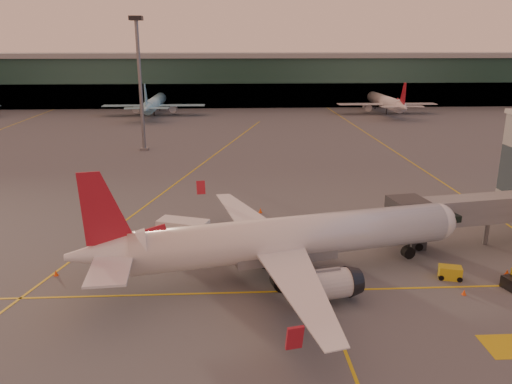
{
  "coord_description": "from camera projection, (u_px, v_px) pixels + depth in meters",
  "views": [
    {
      "loc": [
        -2.86,
        -33.78,
        20.66
      ],
      "look_at": [
        -0.03,
        18.57,
        5.0
      ],
      "focal_mm": 35.0,
      "sensor_mm": 36.0,
      "label": 1
    }
  ],
  "objects": [
    {
      "name": "ground",
      "position": [
        269.0,
        323.0,
        38.38
      ],
      "size": [
        600.0,
        600.0,
        0.0
      ],
      "primitive_type": "plane",
      "color": "#4C4F54",
      "rests_on": "ground"
    },
    {
      "name": "taxi_markings",
      "position": [
        202.0,
        177.0,
        80.57
      ],
      "size": [
        100.12,
        173.0,
        0.01
      ],
      "color": "gold",
      "rests_on": "ground"
    },
    {
      "name": "terminal",
      "position": [
        237.0,
        79.0,
        171.54
      ],
      "size": [
        400.0,
        20.0,
        17.6
      ],
      "color": "#19382D",
      "rests_on": "ground"
    },
    {
      "name": "mast_west_near",
      "position": [
        140.0,
        75.0,
        96.24
      ],
      "size": [
        2.4,
        2.4,
        25.6
      ],
      "color": "slate",
      "rests_on": "ground"
    },
    {
      "name": "distant_aircraft_row",
      "position": [
        169.0,
        115.0,
        150.2
      ],
      "size": [
        290.0,
        34.0,
        13.0
      ],
      "color": "#84C6DD",
      "rests_on": "ground"
    },
    {
      "name": "main_airplane",
      "position": [
        282.0,
        240.0,
        45.08
      ],
      "size": [
        36.29,
        33.0,
        11.05
      ],
      "rotation": [
        0.0,
        0.0,
        0.22
      ],
      "color": "white",
      "rests_on": "ground"
    },
    {
      "name": "jet_bridge",
      "position": [
        500.0,
        210.0,
        52.69
      ],
      "size": [
        23.04,
        6.79,
        5.59
      ],
      "color": "slate",
      "rests_on": "ground"
    },
    {
      "name": "catering_truck",
      "position": [
        184.0,
        236.0,
        49.84
      ],
      "size": [
        5.38,
        3.67,
        3.84
      ],
      "rotation": [
        0.0,
        0.0,
        -0.34
      ],
      "color": "#A33A17",
      "rests_on": "ground"
    },
    {
      "name": "gpu_cart",
      "position": [
        450.0,
        273.0,
        45.44
      ],
      "size": [
        2.28,
        1.73,
        1.19
      ],
      "rotation": [
        0.0,
        0.0,
        -0.28
      ],
      "color": "gold",
      "rests_on": "ground"
    },
    {
      "name": "cone_nose",
      "position": [
        507.0,
        272.0,
        46.23
      ],
      "size": [
        0.46,
        0.46,
        0.58
      ],
      "color": "#F84F0D",
      "rests_on": "ground"
    },
    {
      "name": "cone_tail",
      "position": [
        56.0,
        273.0,
        46.14
      ],
      "size": [
        0.42,
        0.42,
        0.53
      ],
      "color": "#F84F0D",
      "rests_on": "ground"
    },
    {
      "name": "cone_wing_left",
      "position": [
        260.0,
        210.0,
        63.26
      ],
      "size": [
        0.49,
        0.49,
        0.62
      ],
      "color": "#F84F0D",
      "rests_on": "ground"
    },
    {
      "name": "cone_fwd",
      "position": [
        464.0,
        292.0,
        42.62
      ],
      "size": [
        0.37,
        0.37,
        0.48
      ],
      "color": "#F84F0D",
      "rests_on": "ground"
    }
  ]
}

